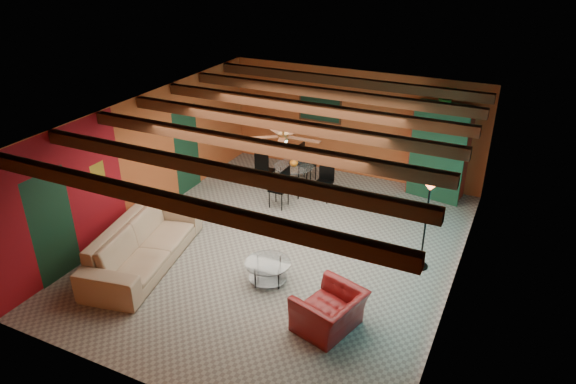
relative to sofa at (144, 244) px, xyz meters
The scene contains 11 objects.
room 3.36m from the sofa, 39.11° to the left, with size 6.52×8.01×2.71m.
sofa is the anchor object (origin of this frame).
armchair 3.82m from the sofa, ahead, with size 1.01×0.89×0.66m, color maroon.
coffee_table 2.42m from the sofa, 11.50° to the left, with size 0.82×0.82×0.42m, color silver, non-canonical shape.
dining_table 4.13m from the sofa, 72.15° to the left, with size 1.88×1.88×0.98m, color silver, non-canonical shape.
armoire 6.89m from the sofa, 50.87° to the left, with size 1.22×0.60×2.14m, color maroon.
floor_lamp 5.21m from the sofa, 24.23° to the left, with size 0.37×0.37×1.83m, color black, non-canonical shape.
ceiling_fan 3.30m from the sofa, 37.27° to the left, with size 1.50×1.50×0.44m, color #472614, non-canonical shape.
painting 5.84m from the sofa, 77.61° to the left, with size 1.05×0.03×0.65m, color black.
potted_plant 7.14m from the sofa, 50.87° to the left, with size 0.46×0.40×0.52m, color #26661E.
vase 4.19m from the sofa, 72.15° to the left, with size 0.20×0.20×0.21m, color orange.
Camera 1 is at (3.93, -8.02, 5.67)m, focal length 32.91 mm.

